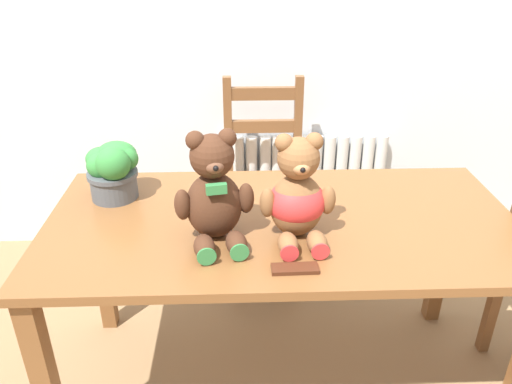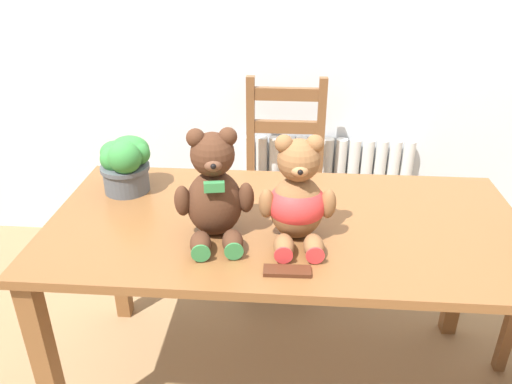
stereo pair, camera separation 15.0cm
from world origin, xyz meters
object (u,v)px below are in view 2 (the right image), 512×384
at_px(wooden_chair_behind, 283,189).
at_px(teddy_bear_left, 214,192).
at_px(teddy_bear_right, 297,199).
at_px(potted_plant, 125,162).
at_px(chocolate_bar, 287,271).

height_order(wooden_chair_behind, teddy_bear_left, teddy_bear_left).
xyz_separation_m(teddy_bear_left, teddy_bear_right, (0.25, 0.00, -0.02)).
bearing_deg(potted_plant, wooden_chair_behind, 46.06).
height_order(wooden_chair_behind, teddy_bear_right, teddy_bear_right).
bearing_deg(wooden_chair_behind, teddy_bear_left, 77.25).
distance_m(teddy_bear_right, potted_plant, 0.68).
bearing_deg(teddy_bear_left, potted_plant, -47.86).
relative_size(potted_plant, chocolate_bar, 1.57).
relative_size(teddy_bear_left, teddy_bear_right, 1.04).
distance_m(potted_plant, chocolate_bar, 0.76).
relative_size(teddy_bear_left, potted_plant, 1.68).
relative_size(wooden_chair_behind, chocolate_bar, 7.39).
xyz_separation_m(wooden_chair_behind, potted_plant, (-0.56, -0.58, 0.38)).
bearing_deg(chocolate_bar, wooden_chair_behind, 91.71).
height_order(teddy_bear_right, potted_plant, teddy_bear_right).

